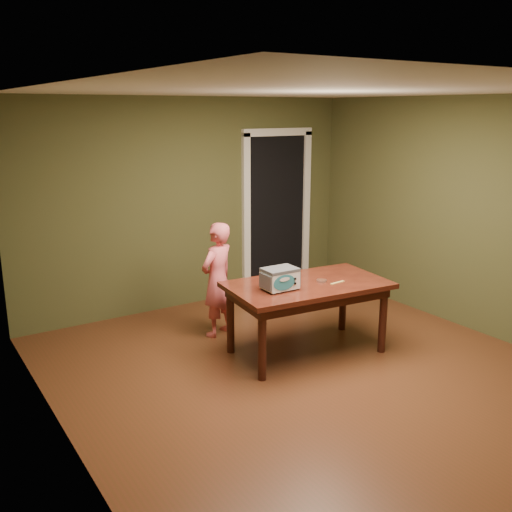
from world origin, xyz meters
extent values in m
plane|color=#572B18|center=(0.00, 0.00, 0.00)|extent=(5.00, 5.00, 0.00)
cube|color=#444726|center=(0.00, 2.50, 1.30)|extent=(4.50, 0.02, 2.60)
cube|color=#444726|center=(-2.25, 0.00, 1.30)|extent=(0.02, 5.00, 2.60)
cube|color=#444726|center=(2.25, 0.00, 1.30)|extent=(0.02, 5.00, 2.60)
cube|color=white|center=(0.00, 0.00, 2.60)|extent=(4.50, 5.00, 0.02)
cube|color=black|center=(1.30, 2.80, 1.05)|extent=(0.90, 0.60, 2.10)
cube|color=black|center=(1.30, 2.48, 1.05)|extent=(0.90, 0.02, 2.10)
cube|color=white|center=(0.80, 2.47, 1.05)|extent=(0.10, 0.06, 2.20)
cube|color=white|center=(1.80, 2.47, 1.05)|extent=(0.10, 0.06, 2.20)
cube|color=white|center=(1.30, 2.47, 2.15)|extent=(1.10, 0.06, 0.10)
cube|color=#3A140D|center=(0.27, 0.46, 0.72)|extent=(1.69, 1.06, 0.05)
cube|color=black|center=(0.27, 0.46, 0.65)|extent=(1.55, 0.93, 0.10)
cylinder|color=black|center=(-0.46, 0.19, 0.35)|extent=(0.08, 0.08, 0.70)
cylinder|color=black|center=(-0.39, 0.88, 0.35)|extent=(0.08, 0.08, 0.70)
cylinder|color=black|center=(0.93, 0.04, 0.35)|extent=(0.08, 0.08, 0.70)
cylinder|color=black|center=(1.00, 0.73, 0.35)|extent=(0.08, 0.08, 0.70)
cylinder|color=#4C4F54|center=(-0.23, 0.35, 0.76)|extent=(0.02, 0.02, 0.01)
cylinder|color=#4C4F54|center=(-0.22, 0.52, 0.76)|extent=(0.02, 0.02, 0.01)
cylinder|color=#4C4F54|center=(0.04, 0.34, 0.76)|extent=(0.02, 0.02, 0.01)
cylinder|color=#4C4F54|center=(0.04, 0.52, 0.76)|extent=(0.02, 0.02, 0.01)
cube|color=white|center=(-0.09, 0.43, 0.85)|extent=(0.33, 0.24, 0.18)
cube|color=#4C4F54|center=(-0.09, 0.43, 0.95)|extent=(0.33, 0.24, 0.03)
cube|color=#4C4F54|center=(-0.26, 0.44, 0.85)|extent=(0.02, 0.21, 0.14)
cube|color=#4C4F54|center=(0.07, 0.43, 0.85)|extent=(0.02, 0.21, 0.14)
ellipsoid|color=teal|center=(-0.12, 0.32, 0.85)|extent=(0.24, 0.01, 0.15)
cylinder|color=black|center=(0.00, 0.31, 0.87)|extent=(0.02, 0.01, 0.02)
cylinder|color=black|center=(0.00, 0.31, 0.83)|extent=(0.02, 0.01, 0.02)
cylinder|color=silver|center=(0.41, 0.41, 0.76)|extent=(0.10, 0.10, 0.02)
cylinder|color=#472717|center=(0.41, 0.41, 0.77)|extent=(0.09, 0.09, 0.01)
cube|color=#D3B85B|center=(0.52, 0.29, 0.75)|extent=(0.18, 0.04, 0.01)
imported|color=#EF626A|center=(-0.26, 1.38, 0.64)|extent=(0.54, 0.46, 1.27)
camera|label=1|loc=(-3.16, -3.86, 2.45)|focal=40.00mm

